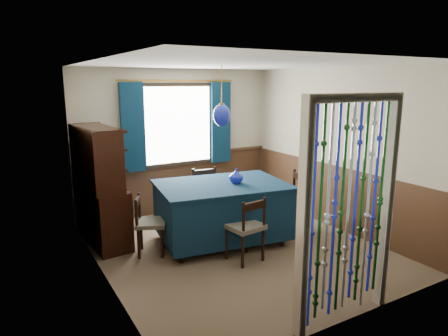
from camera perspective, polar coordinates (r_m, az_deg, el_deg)
floor at (r=5.69m, az=1.87°, el=-11.37°), size 4.00×4.00×0.00m
ceiling at (r=5.22m, az=2.06°, el=14.66°), size 4.00×4.00×0.00m
wall_back at (r=7.07m, az=-6.69°, el=3.76°), size 3.60×0.00×3.60m
wall_front at (r=3.82m, az=18.12°, el=-3.96°), size 3.60×0.00×3.60m
wall_left at (r=4.64m, az=-17.25°, el=-1.11°), size 0.00×4.00×4.00m
wall_right at (r=6.44m, az=15.67°, el=2.58°), size 0.00×4.00×4.00m
wainscot_back at (r=7.20m, az=-6.50°, el=-2.17°), size 3.60×0.00×3.60m
wainscot_front at (r=4.09m, az=17.25°, el=-14.05°), size 3.60×0.00×3.60m
wainscot_left at (r=4.86m, az=-16.51°, el=-9.72°), size 0.00×4.00×4.00m
wainscot_right at (r=6.59m, az=15.21°, el=-3.87°), size 0.00×4.00×4.00m
window at (r=6.99m, az=-6.59°, el=6.15°), size 1.32×0.12×1.42m
doorway at (r=3.92m, az=17.27°, el=-6.57°), size 1.16×0.12×2.18m
dining_table at (r=5.74m, az=-0.31°, el=-5.86°), size 1.97×1.50×0.87m
chair_near at (r=5.16m, az=3.21°, el=-8.44°), size 0.47×0.46×0.86m
chair_far at (r=6.41m, az=-2.29°, el=-4.00°), size 0.49×0.48×0.92m
chair_left at (r=5.46m, az=-10.72°, el=-7.74°), size 0.51×0.52×0.81m
chair_right at (r=6.20m, az=9.34°, el=-4.61°), size 0.55×0.56×0.94m
sideboard at (r=5.99m, az=-17.23°, el=-4.75°), size 0.55×1.31×1.67m
pendant_lamp at (r=5.48m, az=-0.33°, el=7.56°), size 0.24×0.24×0.82m
vase_table at (r=5.64m, az=1.75°, el=-1.22°), size 0.22×0.22×0.19m
bowl_shelf at (r=5.63m, az=-16.42°, el=0.38°), size 0.25×0.25×0.05m
vase_sideboard at (r=6.25m, az=-17.62°, el=-0.87°), size 0.22×0.22×0.17m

